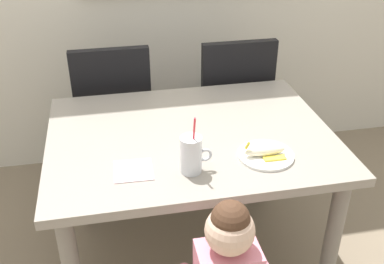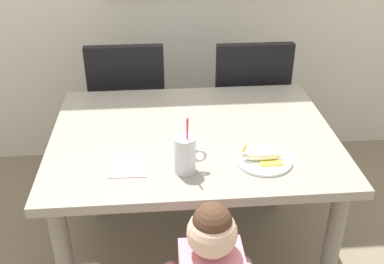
% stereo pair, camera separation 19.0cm
% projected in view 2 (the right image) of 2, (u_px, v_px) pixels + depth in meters
% --- Properties ---
extents(ground_plane, '(24.00, 24.00, 0.00)m').
position_uv_depth(ground_plane, '(193.00, 256.00, 2.39)').
color(ground_plane, '#7A6B56').
extents(dining_table, '(1.25, 0.95, 0.75)m').
position_uv_depth(dining_table, '(193.00, 153.00, 2.07)').
color(dining_table, gray).
rests_on(dining_table, ground).
extents(dining_chair_left, '(0.44, 0.45, 0.96)m').
position_uv_depth(dining_chair_left, '(129.00, 107.00, 2.69)').
color(dining_chair_left, black).
rests_on(dining_chair_left, ground).
extents(dining_chair_right, '(0.44, 0.45, 0.96)m').
position_uv_depth(dining_chair_right, '(247.00, 105.00, 2.72)').
color(dining_chair_right, black).
rests_on(dining_chair_right, ground).
extents(milk_cup, '(0.13, 0.08, 0.25)m').
position_uv_depth(milk_cup, '(185.00, 156.00, 1.73)').
color(milk_cup, silver).
rests_on(milk_cup, dining_table).
extents(snack_plate, '(0.23, 0.23, 0.01)m').
position_uv_depth(snack_plate, '(264.00, 160.00, 1.82)').
color(snack_plate, white).
rests_on(snack_plate, dining_table).
extents(peeled_banana, '(0.17, 0.11, 0.07)m').
position_uv_depth(peeled_banana, '(263.00, 155.00, 1.80)').
color(peeled_banana, '#F4EAC6').
rests_on(peeled_banana, snack_plate).
extents(paper_napkin, '(0.16, 0.16, 0.00)m').
position_uv_depth(paper_napkin, '(129.00, 166.00, 1.79)').
color(paper_napkin, silver).
rests_on(paper_napkin, dining_table).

